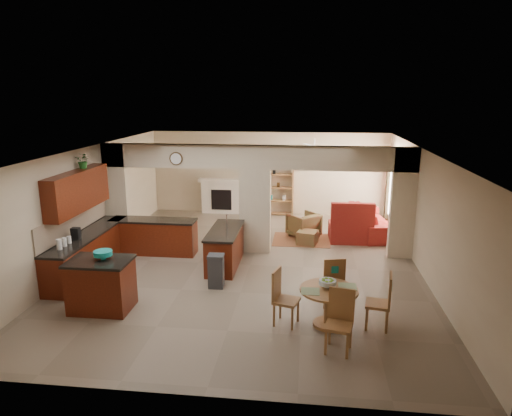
# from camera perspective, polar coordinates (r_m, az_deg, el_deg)

# --- Properties ---
(floor) EXTENTS (10.00, 10.00, 0.00)m
(floor) POSITION_cam_1_polar(r_m,az_deg,el_deg) (11.19, -0.72, -7.12)
(floor) COLOR #7A6854
(floor) RESTS_ON ground
(ceiling) EXTENTS (10.00, 10.00, 0.00)m
(ceiling) POSITION_cam_1_polar(r_m,az_deg,el_deg) (10.50, -0.77, 7.27)
(ceiling) COLOR white
(ceiling) RESTS_ON wall_back
(wall_back) EXTENTS (8.00, 0.00, 8.00)m
(wall_back) POSITION_cam_1_polar(r_m,az_deg,el_deg) (15.63, 1.59, 4.35)
(wall_back) COLOR beige
(wall_back) RESTS_ON floor
(wall_front) EXTENTS (8.00, 0.00, 8.00)m
(wall_front) POSITION_cam_1_polar(r_m,az_deg,el_deg) (6.11, -6.83, -11.74)
(wall_front) COLOR beige
(wall_front) RESTS_ON floor
(wall_left) EXTENTS (0.00, 10.00, 10.00)m
(wall_left) POSITION_cam_1_polar(r_m,az_deg,el_deg) (11.93, -20.16, 0.40)
(wall_left) COLOR beige
(wall_left) RESTS_ON floor
(wall_right) EXTENTS (0.00, 10.00, 10.00)m
(wall_right) POSITION_cam_1_polar(r_m,az_deg,el_deg) (11.01, 20.39, -0.73)
(wall_right) COLOR beige
(wall_right) RESTS_ON floor
(partition_left_pier) EXTENTS (0.60, 0.25, 2.80)m
(partition_left_pier) POSITION_cam_1_polar(r_m,az_deg,el_deg) (12.69, -16.96, 1.43)
(partition_left_pier) COLOR beige
(partition_left_pier) RESTS_ON floor
(partition_center_pier) EXTENTS (0.80, 0.25, 2.20)m
(partition_center_pier) POSITION_cam_1_polar(r_m,az_deg,el_deg) (11.80, -0.12, -0.38)
(partition_center_pier) COLOR beige
(partition_center_pier) RESTS_ON floor
(partition_right_pier) EXTENTS (0.60, 0.25, 2.80)m
(partition_right_pier) POSITION_cam_1_polar(r_m,az_deg,el_deg) (11.89, 17.89, 0.53)
(partition_right_pier) COLOR beige
(partition_right_pier) RESTS_ON floor
(partition_header) EXTENTS (8.00, 0.25, 0.60)m
(partition_header) POSITION_cam_1_polar(r_m,az_deg,el_deg) (11.52, -0.13, 6.38)
(partition_header) COLOR beige
(partition_header) RESTS_ON partition_center_pier
(kitchen_counter) EXTENTS (2.52, 3.29, 1.48)m
(kitchen_counter) POSITION_cam_1_polar(r_m,az_deg,el_deg) (11.66, -17.05, -4.45)
(kitchen_counter) COLOR #3A1206
(kitchen_counter) RESTS_ON floor
(upper_cabinets) EXTENTS (0.35, 2.40, 0.90)m
(upper_cabinets) POSITION_cam_1_polar(r_m,az_deg,el_deg) (11.05, -21.38, 2.01)
(upper_cabinets) COLOR #3A1206
(upper_cabinets) RESTS_ON wall_left
(peninsula) EXTENTS (0.70, 1.85, 0.91)m
(peninsula) POSITION_cam_1_polar(r_m,az_deg,el_deg) (11.01, -3.91, -4.97)
(peninsula) COLOR #3A1206
(peninsula) RESTS_ON floor
(wall_clock) EXTENTS (0.34, 0.03, 0.34)m
(wall_clock) POSITION_cam_1_polar(r_m,az_deg,el_deg) (11.79, -9.97, 6.09)
(wall_clock) COLOR #473117
(wall_clock) RESTS_ON partition_header
(rug) EXTENTS (1.60, 1.30, 0.01)m
(rug) POSITION_cam_1_polar(r_m,az_deg,el_deg) (13.09, 5.68, -3.97)
(rug) COLOR #9C6339
(rug) RESTS_ON floor
(fireplace) EXTENTS (1.60, 0.35, 1.20)m
(fireplace) POSITION_cam_1_polar(r_m,az_deg,el_deg) (15.83, -4.26, 1.55)
(fireplace) COLOR #EFE1CF
(fireplace) RESTS_ON floor
(shelving_unit) EXTENTS (1.00, 0.32, 1.80)m
(shelving_unit) POSITION_cam_1_polar(r_m,az_deg,el_deg) (15.52, 2.81, 2.39)
(shelving_unit) COLOR brown
(shelving_unit) RESTS_ON floor
(window_a) EXTENTS (0.02, 0.90, 1.90)m
(window_a) POSITION_cam_1_polar(r_m,az_deg,el_deg) (13.23, 17.91, 0.97)
(window_a) COLOR white
(window_a) RESTS_ON wall_right
(window_b) EXTENTS (0.02, 0.90, 1.90)m
(window_b) POSITION_cam_1_polar(r_m,az_deg,el_deg) (14.86, 16.68, 2.46)
(window_b) COLOR white
(window_b) RESTS_ON wall_right
(glazed_door) EXTENTS (0.02, 0.70, 2.10)m
(glazed_door) POSITION_cam_1_polar(r_m,az_deg,el_deg) (14.07, 17.22, 1.16)
(glazed_door) COLOR white
(glazed_door) RESTS_ON wall_right
(drape_a_left) EXTENTS (0.10, 0.28, 2.30)m
(drape_a_left) POSITION_cam_1_polar(r_m,az_deg,el_deg) (12.65, 18.25, 0.36)
(drape_a_left) COLOR #41201A
(drape_a_left) RESTS_ON wall_right
(drape_a_right) EXTENTS (0.10, 0.28, 2.30)m
(drape_a_right) POSITION_cam_1_polar(r_m,az_deg,el_deg) (13.79, 17.28, 1.54)
(drape_a_right) COLOR #41201A
(drape_a_right) RESTS_ON wall_right
(drape_b_left) EXTENTS (0.10, 0.28, 2.30)m
(drape_b_left) POSITION_cam_1_polar(r_m,az_deg,el_deg) (14.27, 16.93, 1.98)
(drape_b_left) COLOR #41201A
(drape_b_left) RESTS_ON wall_right
(drape_b_right) EXTENTS (0.10, 0.28, 2.30)m
(drape_b_right) POSITION_cam_1_polar(r_m,az_deg,el_deg) (15.43, 16.17, 2.91)
(drape_b_right) COLOR #41201A
(drape_b_right) RESTS_ON wall_right
(ceiling_fan) EXTENTS (1.00, 1.00, 0.10)m
(ceiling_fan) POSITION_cam_1_polar(r_m,az_deg,el_deg) (13.43, 7.31, 7.63)
(ceiling_fan) COLOR white
(ceiling_fan) RESTS_ON ceiling
(kitchen_island) EXTENTS (1.17, 0.83, 1.01)m
(kitchen_island) POSITION_cam_1_polar(r_m,az_deg,el_deg) (9.32, -18.78, -9.06)
(kitchen_island) COLOR #3A1206
(kitchen_island) RESTS_ON floor
(teal_bowl) EXTENTS (0.35, 0.35, 0.16)m
(teal_bowl) POSITION_cam_1_polar(r_m,az_deg,el_deg) (9.14, -18.57, -5.58)
(teal_bowl) COLOR teal
(teal_bowl) RESTS_ON kitchen_island
(trash_can) EXTENTS (0.33, 0.28, 0.68)m
(trash_can) POSITION_cam_1_polar(r_m,az_deg,el_deg) (9.88, -5.01, -8.01)
(trash_can) COLOR #2F2F32
(trash_can) RESTS_ON floor
(dining_table) EXTENTS (1.04, 1.04, 0.71)m
(dining_table) POSITION_cam_1_polar(r_m,az_deg,el_deg) (8.36, 9.06, -11.39)
(dining_table) COLOR brown
(dining_table) RESTS_ON floor
(fruit_bowl) EXTENTS (0.31, 0.31, 0.16)m
(fruit_bowl) POSITION_cam_1_polar(r_m,az_deg,el_deg) (8.29, 8.93, -9.28)
(fruit_bowl) COLOR #6FB326
(fruit_bowl) RESTS_ON dining_table
(sofa) EXTENTS (2.72, 1.42, 0.76)m
(sofa) POSITION_cam_1_polar(r_m,az_deg,el_deg) (14.04, 14.39, -1.50)
(sofa) COLOR maroon
(sofa) RESTS_ON floor
(chaise) EXTENTS (1.22, 1.01, 0.47)m
(chaise) POSITION_cam_1_polar(r_m,az_deg,el_deg) (13.21, 11.71, -2.98)
(chaise) COLOR maroon
(chaise) RESTS_ON floor
(armchair) EXTENTS (1.09, 1.09, 0.71)m
(armchair) POSITION_cam_1_polar(r_m,az_deg,el_deg) (13.27, 5.97, -2.13)
(armchair) COLOR maroon
(armchair) RESTS_ON floor
(ottoman) EXTENTS (0.63, 0.63, 0.37)m
(ottoman) POSITION_cam_1_polar(r_m,az_deg,el_deg) (12.70, 6.44, -3.69)
(ottoman) COLOR maroon
(ottoman) RESTS_ON floor
(plant) EXTENTS (0.34, 0.30, 0.36)m
(plant) POSITION_cam_1_polar(r_m,az_deg,el_deg) (11.28, -20.78, 5.54)
(plant) COLOR #184612
(plant) RESTS_ON upper_cabinets
(chair_north) EXTENTS (0.50, 0.50, 1.02)m
(chair_north) POSITION_cam_1_polar(r_m,az_deg,el_deg) (9.03, 9.56, -8.88)
(chair_north) COLOR brown
(chair_north) RESTS_ON floor
(chair_east) EXTENTS (0.48, 0.48, 1.02)m
(chair_east) POSITION_cam_1_polar(r_m,az_deg,el_deg) (8.44, 15.60, -10.93)
(chair_east) COLOR brown
(chair_east) RESTS_ON floor
(chair_south) EXTENTS (0.50, 0.50, 1.02)m
(chair_south) POSITION_cam_1_polar(r_m,az_deg,el_deg) (7.66, 10.46, -13.33)
(chair_south) COLOR brown
(chair_south) RESTS_ON floor
(chair_west) EXTENTS (0.52, 0.52, 1.02)m
(chair_west) POSITION_cam_1_polar(r_m,az_deg,el_deg) (8.32, 3.26, -10.77)
(chair_west) COLOR brown
(chair_west) RESTS_ON floor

